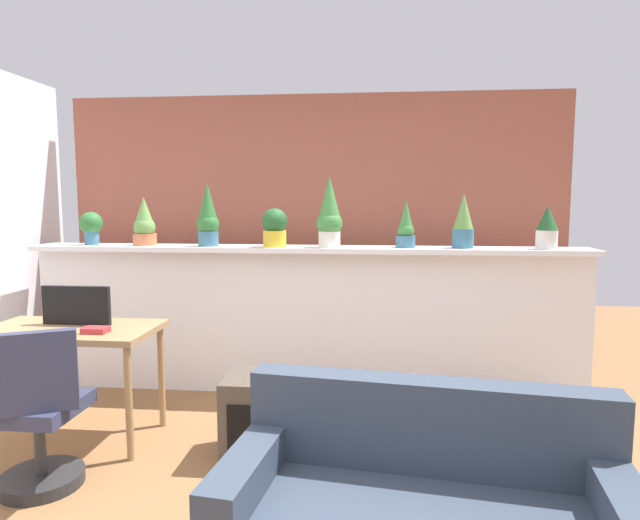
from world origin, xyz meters
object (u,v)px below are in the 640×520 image
at_px(potted_plant_1, 144,224).
at_px(potted_plant_4, 329,214).
at_px(potted_plant_0, 91,226).
at_px(office_chair, 37,422).
at_px(tv_monitor, 76,305).
at_px(potted_plant_3, 275,227).
at_px(potted_plant_5, 406,228).
at_px(potted_plant_7, 547,227).
at_px(potted_plant_2, 208,217).
at_px(book_on_desk, 96,330).
at_px(potted_plant_6, 463,222).
at_px(side_cube_shelf, 258,416).
at_px(desk, 71,340).

distance_m(potted_plant_1, potted_plant_4, 1.52).
relative_size(potted_plant_0, potted_plant_4, 0.49).
bearing_deg(office_chair, tv_monitor, 103.09).
xyz_separation_m(potted_plant_3, potted_plant_5, (1.03, 0.03, -0.01)).
bearing_deg(potted_plant_7, office_chair, -152.81).
bearing_deg(potted_plant_0, potted_plant_2, -1.27).
xyz_separation_m(potted_plant_4, book_on_desk, (-1.37, -1.08, -0.69)).
distance_m(potted_plant_1, potted_plant_6, 2.55).
relative_size(potted_plant_7, side_cube_shelf, 0.65).
height_order(potted_plant_3, potted_plant_4, potted_plant_4).
height_order(tv_monitor, office_chair, tv_monitor).
xyz_separation_m(potted_plant_6, book_on_desk, (-2.40, -1.11, -0.64)).
relative_size(potted_plant_2, side_cube_shelf, 1.01).
relative_size(potted_plant_4, potted_plant_6, 1.32).
relative_size(potted_plant_7, book_on_desk, 2.18).
distance_m(desk, office_chair, 0.71).
bearing_deg(potted_plant_7, side_cube_shelf, -152.15).
bearing_deg(office_chair, book_on_desk, 82.07).
height_order(office_chair, book_on_desk, office_chair).
bearing_deg(potted_plant_0, potted_plant_5, -0.15).
relative_size(potted_plant_3, potted_plant_4, 0.55).
relative_size(potted_plant_3, office_chair, 0.33).
bearing_deg(potted_plant_2, desk, -123.29).
xyz_separation_m(potted_plant_0, potted_plant_3, (1.54, -0.03, -0.00)).
bearing_deg(desk, potted_plant_7, 16.24).
bearing_deg(side_cube_shelf, potted_plant_4, 71.79).
height_order(potted_plant_1, potted_plant_5, potted_plant_1).
relative_size(potted_plant_5, tv_monitor, 0.79).
distance_m(desk, book_on_desk, 0.29).
xyz_separation_m(tv_monitor, book_on_desk, (0.24, -0.20, -0.11)).
bearing_deg(potted_plant_4, potted_plant_6, 1.61).
distance_m(tv_monitor, side_cube_shelf, 1.41).
relative_size(potted_plant_1, potted_plant_5, 1.09).
xyz_separation_m(potted_plant_6, potted_plant_7, (0.61, -0.04, -0.04)).
distance_m(potted_plant_1, book_on_desk, 1.27).
height_order(side_cube_shelf, book_on_desk, book_on_desk).
distance_m(potted_plant_4, book_on_desk, 1.88).
bearing_deg(potted_plant_1, potted_plant_0, 179.39).
distance_m(potted_plant_4, potted_plant_7, 1.64).
xyz_separation_m(potted_plant_5, side_cube_shelf, (-0.94, -1.08, -1.10)).
height_order(potted_plant_7, tv_monitor, potted_plant_7).
bearing_deg(potted_plant_5, desk, -156.06).
distance_m(office_chair, book_on_desk, 0.64).
bearing_deg(potted_plant_6, tv_monitor, -160.94).
bearing_deg(tv_monitor, side_cube_shelf, -8.46).
xyz_separation_m(potted_plant_1, potted_plant_6, (2.55, 0.01, 0.03)).
bearing_deg(potted_plant_5, potted_plant_4, -178.47).
relative_size(potted_plant_0, potted_plant_2, 0.54).
xyz_separation_m(potted_plant_2, side_cube_shelf, (0.63, -1.07, -1.18)).
bearing_deg(office_chair, potted_plant_7, 27.19).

